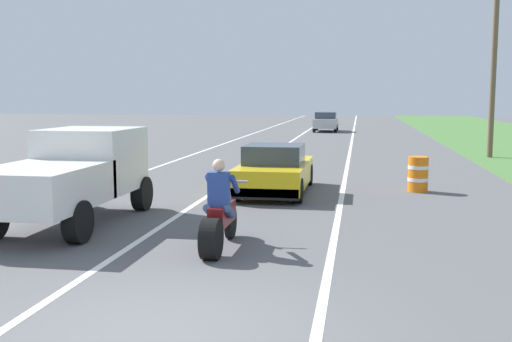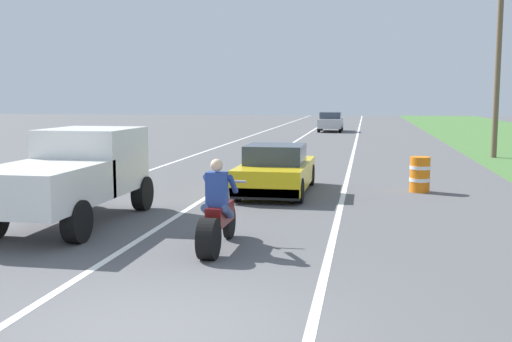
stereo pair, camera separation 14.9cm
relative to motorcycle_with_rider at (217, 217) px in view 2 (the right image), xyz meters
The scene contains 10 objects.
ground_plane 3.84m from the motorcycle_with_rider, 87.64° to the right, with size 160.00×160.00×0.00m, color #565659.
lane_stripe_left_solid 17.05m from the motorcycle_with_rider, 107.93° to the left, with size 0.14×120.00×0.01m, color white.
lane_stripe_right_solid 16.34m from the motorcycle_with_rider, 83.12° to the left, with size 0.14×120.00×0.01m, color white.
lane_stripe_centre_dashed 16.30m from the motorcycle_with_rider, 95.79° to the left, with size 0.14×120.00×0.01m, color white.
motorcycle_with_rider is the anchor object (origin of this frame).
sports_car_yellow 6.53m from the motorcycle_with_rider, 89.30° to the left, with size 1.84×4.30×1.37m.
pickup_truck_left_lane_white 3.97m from the motorcycle_with_rider, 154.43° to the left, with size 2.02×4.80×1.98m.
utility_pole_roadside 19.53m from the motorcycle_with_rider, 65.41° to the left, with size 0.24×0.24×7.75m, color brown.
construction_barrel_nearest 8.48m from the motorcycle_with_rider, 61.38° to the left, with size 0.58×0.58×1.00m.
distant_car_far_ahead 37.04m from the motorcycle_with_rider, 90.26° to the left, with size 1.80×4.00×1.50m.
Camera 2 is at (2.38, -6.36, 2.69)m, focal length 42.64 mm.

